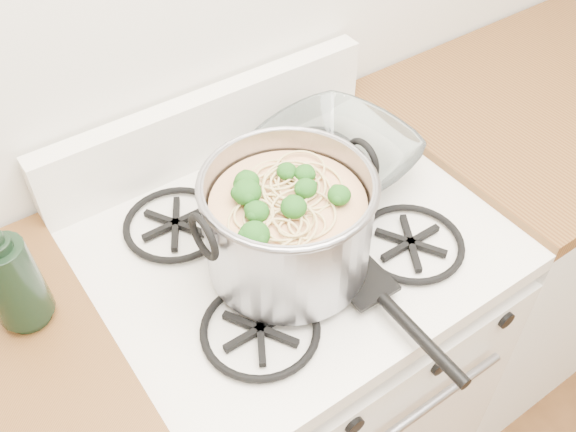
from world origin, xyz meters
The scene contains 6 objects.
gas_range centered at (0.00, 1.26, 0.44)m, with size 0.76×0.66×0.92m.
counter_right centered at (0.88, 1.26, 0.46)m, with size 1.00×0.65×0.92m.
stock_pot centered at (-0.05, 1.20, 1.02)m, with size 0.33×0.30×0.20m.
spatula centered at (0.03, 1.09, 0.94)m, with size 0.29×0.31×0.02m, color black, non-canonical shape.
glass_bowl centered at (0.17, 1.35, 0.94)m, with size 0.13×0.13×0.03m, color white.
bottle centered at (-0.48, 1.35, 1.04)m, with size 0.09×0.09×0.24m, color black.
Camera 1 is at (-0.49, 0.58, 1.81)m, focal length 40.00 mm.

